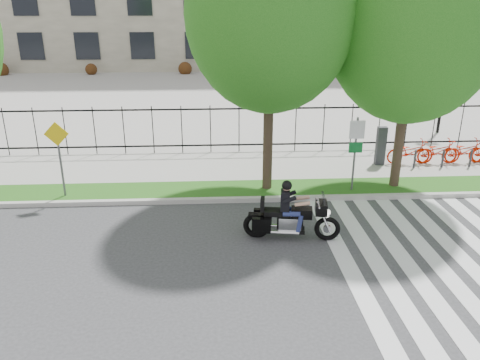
{
  "coord_description": "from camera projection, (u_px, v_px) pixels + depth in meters",
  "views": [
    {
      "loc": [
        -1.02,
        -9.93,
        6.05
      ],
      "look_at": [
        -0.3,
        3.0,
        1.18
      ],
      "focal_mm": 35.0,
      "sensor_mm": 36.0,
      "label": 1
    }
  ],
  "objects": [
    {
      "name": "crosswalk_stripes",
      "position": [
        451.0,
        262.0,
        11.72
      ],
      "size": [
        5.7,
        8.0,
        0.01
      ],
      "primitive_type": null,
      "color": "silver",
      "rests_on": "ground"
    },
    {
      "name": "lamp_post_right",
      "position": [
        447.0,
        69.0,
        22.07
      ],
      "size": [
        1.06,
        0.7,
        4.25
      ],
      "color": "black",
      "rests_on": "ground"
    },
    {
      "name": "street_tree_2",
      "position": [
        414.0,
        24.0,
        14.43
      ],
      "size": [
        5.39,
        5.39,
        8.44
      ],
      "color": "#3A271F",
      "rests_on": "grass_verge"
    },
    {
      "name": "motorcycle_rider",
      "position": [
        291.0,
        216.0,
        12.66
      ],
      "size": [
        2.63,
        0.97,
        2.04
      ],
      "color": "black",
      "rests_on": "ground"
    },
    {
      "name": "sign_pole_warning",
      "position": [
        59.0,
        149.0,
        14.83
      ],
      "size": [
        0.78,
        0.09,
        2.49
      ],
      "color": "#59595B",
      "rests_on": "grass_verge"
    },
    {
      "name": "street_tree_1",
      "position": [
        271.0,
        14.0,
        14.1
      ],
      "size": [
        5.24,
        5.24,
        8.65
      ],
      "color": "#3A271F",
      "rests_on": "grass_verge"
    },
    {
      "name": "grass_verge",
      "position": [
        246.0,
        190.0,
        16.07
      ],
      "size": [
        60.0,
        1.5,
        0.15
      ],
      "primitive_type": "cube",
      "color": "#235615",
      "rests_on": "ground"
    },
    {
      "name": "plaza",
      "position": [
        228.0,
        90.0,
        34.81
      ],
      "size": [
        80.0,
        34.0,
        0.1
      ],
      "primitive_type": "cube",
      "color": "#A6A49B",
      "rests_on": "ground"
    },
    {
      "name": "curb",
      "position": [
        247.0,
        199.0,
        15.27
      ],
      "size": [
        60.0,
        0.2,
        0.15
      ],
      "primitive_type": "cube",
      "color": "#B5B2AA",
      "rests_on": "ground"
    },
    {
      "name": "ground",
      "position": [
        259.0,
        267.0,
        11.47
      ],
      "size": [
        120.0,
        120.0,
        0.0
      ],
      "primitive_type": "plane",
      "color": "#353538",
      "rests_on": "ground"
    },
    {
      "name": "sign_pole_regulatory",
      "position": [
        356.0,
        145.0,
        15.32
      ],
      "size": [
        0.5,
        0.09,
        2.5
      ],
      "color": "#59595B",
      "rests_on": "grass_verge"
    },
    {
      "name": "sidewalk",
      "position": [
        241.0,
        166.0,
        18.4
      ],
      "size": [
        60.0,
        3.5,
        0.15
      ],
      "primitive_type": "cube",
      "color": "#A6A49B",
      "rests_on": "ground"
    },
    {
      "name": "iron_fence",
      "position": [
        239.0,
        129.0,
        19.66
      ],
      "size": [
        30.0,
        0.06,
        2.0
      ],
      "primitive_type": null,
      "color": "black",
      "rests_on": "sidewalk"
    }
  ]
}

